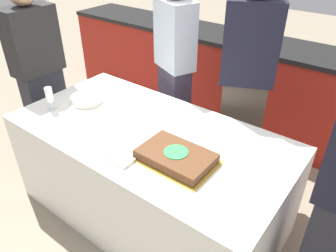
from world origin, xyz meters
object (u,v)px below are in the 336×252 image
object	(u,v)px
cake	(176,156)
person_seated_left	(40,76)
wine_glass	(49,96)
person_standing_back	(175,72)
plate_stack	(86,99)
person_cutting_cake	(245,85)

from	to	relation	value
cake	person_seated_left	size ratio (longest dim) A/B	0.29
wine_glass	person_standing_back	bearing A→B (deg)	64.84
person_seated_left	person_standing_back	size ratio (longest dim) A/B	0.98
person_standing_back	plate_stack	bearing A→B (deg)	88.71
person_cutting_cake	person_seated_left	distance (m)	1.62
cake	person_standing_back	bearing A→B (deg)	126.91
plate_stack	person_standing_back	xyz separation A→B (m)	(0.31, 0.67, 0.07)
cake	person_cutting_cake	world-z (taller)	person_cutting_cake
wine_glass	cake	bearing A→B (deg)	3.75
plate_stack	person_standing_back	world-z (taller)	person_standing_back
cake	wine_glass	distance (m)	1.05
plate_stack	person_standing_back	distance (m)	0.74
plate_stack	person_seated_left	xyz separation A→B (m)	(-0.53, -0.02, 0.05)
person_seated_left	person_standing_back	world-z (taller)	person_standing_back
plate_stack	person_standing_back	size ratio (longest dim) A/B	0.14
plate_stack	wine_glass	world-z (taller)	wine_glass
cake	person_cutting_cake	xyz separation A→B (m)	(0.00, 0.83, 0.13)
cake	wine_glass	world-z (taller)	wine_glass
cake	person_cutting_cake	size ratio (longest dim) A/B	0.27
person_cutting_cake	cake	bearing A→B (deg)	65.07
cake	person_cutting_cake	bearing A→B (deg)	90.00
cake	person_seated_left	bearing A→B (deg)	174.66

